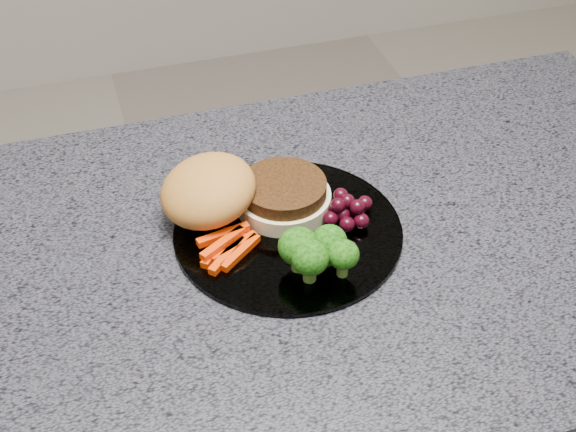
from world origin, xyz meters
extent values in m
cube|color=#46464F|center=(0.00, 0.00, 0.88)|extent=(1.20, 0.60, 0.04)
cylinder|color=white|center=(0.07, 0.02, 0.90)|extent=(0.26, 0.26, 0.01)
cylinder|color=beige|center=(0.07, 0.06, 0.92)|extent=(0.13, 0.13, 0.02)
cylinder|color=#3C230B|center=(0.07, 0.06, 0.93)|extent=(0.11, 0.11, 0.02)
ellipsoid|color=#AB672A|center=(-0.01, 0.07, 0.94)|extent=(0.13, 0.13, 0.06)
cube|color=#F23904|center=(-0.01, 0.02, 0.91)|extent=(0.06, 0.04, 0.01)
cube|color=#F23904|center=(0.00, 0.01, 0.91)|extent=(0.06, 0.03, 0.01)
cube|color=#F23904|center=(-0.01, 0.00, 0.91)|extent=(0.05, 0.05, 0.01)
cube|color=#F23904|center=(-0.01, 0.02, 0.92)|extent=(0.06, 0.02, 0.01)
cube|color=#F23904|center=(-0.01, 0.01, 0.92)|extent=(0.06, 0.04, 0.01)
cube|color=#F23904|center=(0.00, 0.00, 0.91)|extent=(0.05, 0.05, 0.01)
cube|color=#F23904|center=(-0.02, 0.01, 0.91)|extent=(0.05, 0.05, 0.01)
cylinder|color=#557E2D|center=(0.06, -0.04, 0.92)|extent=(0.02, 0.02, 0.02)
ellipsoid|color=#0D3407|center=(0.06, -0.04, 0.94)|extent=(0.04, 0.04, 0.04)
cylinder|color=#557E2D|center=(0.09, -0.04, 0.92)|extent=(0.01, 0.01, 0.02)
ellipsoid|color=#0D3407|center=(0.09, -0.04, 0.94)|extent=(0.04, 0.04, 0.03)
cylinder|color=#557E2D|center=(0.06, -0.06, 0.92)|extent=(0.01, 0.01, 0.02)
ellipsoid|color=#0D3407|center=(0.06, -0.06, 0.94)|extent=(0.04, 0.04, 0.04)
cylinder|color=#557E2D|center=(0.10, -0.06, 0.92)|extent=(0.01, 0.01, 0.02)
ellipsoid|color=#0D3407|center=(0.10, -0.06, 0.94)|extent=(0.03, 0.03, 0.03)
sphere|color=black|center=(0.13, 0.02, 0.92)|extent=(0.02, 0.02, 0.02)
sphere|color=black|center=(0.15, 0.02, 0.92)|extent=(0.02, 0.02, 0.02)
sphere|color=black|center=(0.14, 0.04, 0.92)|extent=(0.02, 0.02, 0.02)
sphere|color=black|center=(0.12, 0.04, 0.92)|extent=(0.02, 0.02, 0.02)
sphere|color=black|center=(0.11, 0.02, 0.92)|extent=(0.02, 0.02, 0.02)
sphere|color=black|center=(0.13, 0.00, 0.92)|extent=(0.02, 0.02, 0.02)
sphere|color=black|center=(0.15, 0.00, 0.92)|extent=(0.02, 0.02, 0.02)
sphere|color=black|center=(0.16, 0.03, 0.92)|extent=(0.02, 0.02, 0.02)
sphere|color=black|center=(0.14, 0.03, 0.93)|extent=(0.02, 0.02, 0.02)
sphere|color=black|center=(0.13, 0.02, 0.93)|extent=(0.02, 0.02, 0.02)
sphere|color=black|center=(0.14, 0.01, 0.93)|extent=(0.02, 0.02, 0.02)
sphere|color=black|center=(0.13, 0.04, 0.93)|extent=(0.02, 0.02, 0.02)
camera|label=1|loc=(-0.13, -0.62, 1.51)|focal=50.00mm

